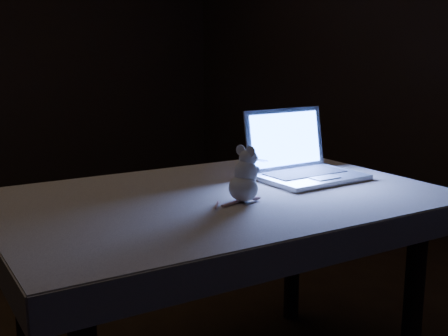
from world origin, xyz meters
TOP-DOWN VIEW (x-y plane):
  - right_wall at (2.25, 0.00)m, footprint 0.04×5.00m
  - table at (0.22, -0.63)m, footprint 1.34×0.92m
  - tablecloth at (0.25, -0.64)m, footprint 1.37×0.92m
  - laptop at (0.60, -0.64)m, footprint 0.36×0.32m
  - plush_mouse at (0.23, -0.74)m, footprint 0.14×0.14m

SIDE VIEW (x-z plane):
  - table at x=0.22m, z-range 0.00..0.69m
  - tablecloth at x=0.25m, z-range 0.61..0.69m
  - plush_mouse at x=0.23m, z-range 0.69..0.86m
  - laptop at x=0.60m, z-range 0.69..0.93m
  - right_wall at x=2.25m, z-range 0.00..2.60m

